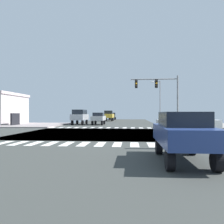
# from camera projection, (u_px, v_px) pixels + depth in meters

# --- Properties ---
(ground) EXTENTS (90.00, 90.00, 0.05)m
(ground) POSITION_uv_depth(u_px,v_px,m) (98.00, 133.00, 20.68)
(ground) COLOR #393C39
(sidewalk_corner_ne) EXTENTS (12.00, 12.00, 0.14)m
(sidewalk_corner_ne) POSITION_uv_depth(u_px,v_px,m) (203.00, 126.00, 31.54)
(sidewalk_corner_ne) COLOR gray
(sidewalk_corner_ne) RESTS_ON ground
(sidewalk_corner_nw) EXTENTS (12.00, 12.00, 0.14)m
(sidewalk_corner_nw) POSITION_uv_depth(u_px,v_px,m) (23.00, 125.00, 33.74)
(sidewalk_corner_nw) COLOR gray
(sidewalk_corner_nw) RESTS_ON ground
(crosswalk_near) EXTENTS (13.50, 2.00, 0.01)m
(crosswalk_near) POSITION_uv_depth(u_px,v_px,m) (75.00, 144.00, 13.43)
(crosswalk_near) COLOR white
(crosswalk_near) RESTS_ON ground
(crosswalk_far) EXTENTS (13.50, 2.00, 0.01)m
(crosswalk_far) POSITION_uv_depth(u_px,v_px,m) (104.00, 128.00, 27.98)
(crosswalk_far) COLOR white
(crosswalk_far) RESTS_ON ground
(traffic_signal_mast) EXTENTS (5.73, 0.55, 6.33)m
(traffic_signal_mast) POSITION_uv_depth(u_px,v_px,m) (159.00, 90.00, 27.35)
(traffic_signal_mast) COLOR gray
(traffic_signal_mast) RESTS_ON ground
(street_lamp) EXTENTS (1.78, 0.32, 7.60)m
(street_lamp) POSITION_uv_depth(u_px,v_px,m) (159.00, 98.00, 40.76)
(street_lamp) COLOR gray
(street_lamp) RESTS_ON ground
(suv_nearside_1) EXTENTS (1.96, 4.60, 2.34)m
(suv_nearside_1) POSITION_uv_depth(u_px,v_px,m) (80.00, 116.00, 35.61)
(suv_nearside_1) COLOR black
(suv_nearside_1) RESTS_ON ground
(pickup_farside_1) EXTENTS (2.00, 5.10, 2.35)m
(pickup_farside_1) POSITION_uv_depth(u_px,v_px,m) (109.00, 115.00, 51.37)
(pickup_farside_1) COLOR black
(pickup_farside_1) RESTS_ON ground
(sedan_queued_1) EXTENTS (4.30, 1.80, 1.88)m
(sedan_queued_1) POSITION_uv_depth(u_px,v_px,m) (187.00, 123.00, 16.60)
(sedan_queued_1) COLOR black
(sedan_queued_1) RESTS_ON ground
(sedan_leading_2) EXTENTS (1.80, 4.30, 1.88)m
(sedan_leading_2) POSITION_uv_depth(u_px,v_px,m) (112.00, 116.00, 61.20)
(sedan_leading_2) COLOR black
(sedan_leading_2) RESTS_ON ground
(sedan_middle_3) EXTENTS (1.80, 4.30, 1.88)m
(sedan_middle_3) POSITION_uv_depth(u_px,v_px,m) (99.00, 118.00, 35.25)
(sedan_middle_3) COLOR black
(sedan_middle_3) RESTS_ON ground
(sedan_outer_4) EXTENTS (1.80, 4.30, 1.88)m
(sedan_outer_4) POSITION_uv_depth(u_px,v_px,m) (183.00, 132.00, 8.59)
(sedan_outer_4) COLOR black
(sedan_outer_4) RESTS_ON ground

